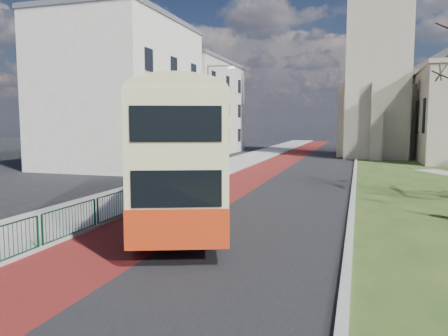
% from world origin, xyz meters
% --- Properties ---
extents(ground, '(160.00, 160.00, 0.00)m').
position_xyz_m(ground, '(0.00, 0.00, 0.00)').
color(ground, black).
rests_on(ground, ground).
extents(road_carriageway, '(9.00, 120.00, 0.01)m').
position_xyz_m(road_carriageway, '(1.50, 20.00, 0.01)').
color(road_carriageway, black).
rests_on(road_carriageway, ground).
extents(bus_lane, '(3.40, 120.00, 0.01)m').
position_xyz_m(bus_lane, '(-1.20, 20.00, 0.01)').
color(bus_lane, '#591414').
rests_on(bus_lane, ground).
extents(pavement_west, '(4.00, 120.00, 0.12)m').
position_xyz_m(pavement_west, '(-5.00, 20.00, 0.06)').
color(pavement_west, gray).
rests_on(pavement_west, ground).
extents(kerb_west, '(0.25, 120.00, 0.13)m').
position_xyz_m(kerb_west, '(-3.00, 20.00, 0.07)').
color(kerb_west, '#999993').
rests_on(kerb_west, ground).
extents(kerb_east, '(0.25, 80.00, 0.13)m').
position_xyz_m(kerb_east, '(6.10, 22.00, 0.07)').
color(kerb_east, '#999993').
rests_on(kerb_east, ground).
extents(pedestrian_railing, '(0.07, 24.00, 1.12)m').
position_xyz_m(pedestrian_railing, '(-2.95, 4.00, 0.55)').
color(pedestrian_railing, '#0C381F').
rests_on(pedestrian_railing, ground).
extents(gothic_church, '(16.38, 18.00, 40.00)m').
position_xyz_m(gothic_church, '(12.56, 38.00, 13.13)').
color(gothic_church, gray).
rests_on(gothic_church, ground).
extents(street_block_near, '(10.30, 14.30, 13.00)m').
position_xyz_m(street_block_near, '(-14.00, 22.00, 6.51)').
color(street_block_near, beige).
rests_on(street_block_near, ground).
extents(street_block_far, '(10.30, 16.30, 11.50)m').
position_xyz_m(street_block_far, '(-14.00, 38.00, 5.76)').
color(street_block_far, beige).
rests_on(street_block_far, ground).
extents(streetlamp, '(2.13, 0.18, 8.00)m').
position_xyz_m(streetlamp, '(-4.35, 18.00, 4.59)').
color(streetlamp, gray).
rests_on(streetlamp, pavement_west).
extents(bus, '(6.83, 12.17, 5.00)m').
position_xyz_m(bus, '(-0.31, 3.03, 2.85)').
color(bus, '#B42E10').
rests_on(bus, ground).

